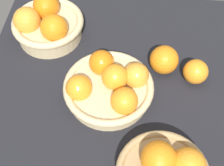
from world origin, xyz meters
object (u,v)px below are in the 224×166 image
at_px(basket_far_right, 47,24).
at_px(loose_orange_back_gap, 164,60).
at_px(basket_center, 109,85).
at_px(loose_orange_front_gap, 196,72).

bearing_deg(basket_far_right, loose_orange_back_gap, -105.21).
bearing_deg(basket_far_right, basket_center, -133.29).
xyz_separation_m(loose_orange_front_gap, loose_orange_back_gap, (0.03, 0.09, 0.01)).
relative_size(basket_center, basket_far_right, 1.11).
bearing_deg(loose_orange_back_gap, basket_far_right, 74.79).
xyz_separation_m(basket_far_right, loose_orange_front_gap, (-0.12, -0.44, -0.02)).
xyz_separation_m(basket_center, loose_orange_back_gap, (0.10, -0.14, 0.00)).
relative_size(basket_far_right, loose_orange_front_gap, 3.13).
bearing_deg(basket_far_right, loose_orange_front_gap, -105.77).
distance_m(basket_center, loose_orange_back_gap, 0.17).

